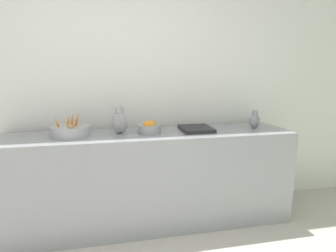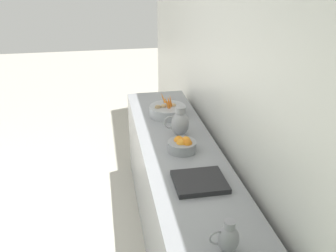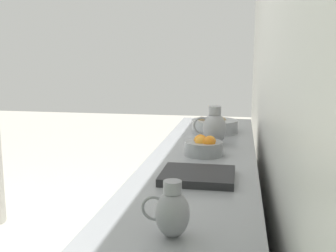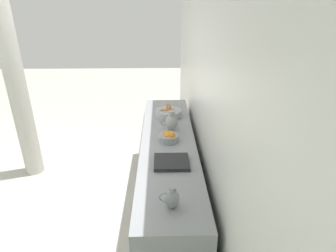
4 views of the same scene
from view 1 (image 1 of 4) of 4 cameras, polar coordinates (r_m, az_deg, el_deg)
tile_wall_left at (r=3.09m, az=4.22°, el=10.98°), size 0.10×8.02×3.00m
prep_counter at (r=2.78m, az=-3.80°, el=-10.85°), size 0.61×2.79×0.93m
vegetable_colander at (r=2.66m, az=-19.49°, el=-0.90°), size 0.34×0.34×0.23m
orange_bowl at (r=2.64m, az=-3.86°, el=-0.33°), size 0.22×0.22×0.12m
metal_pitcher_tall at (r=2.64m, az=-10.00°, el=0.91°), size 0.21×0.15×0.25m
metal_pitcher_short at (r=2.98m, az=17.47°, el=1.12°), size 0.16×0.11×0.19m
counter_sink_basin at (r=2.76m, az=5.85°, el=-0.56°), size 0.34×0.30×0.04m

